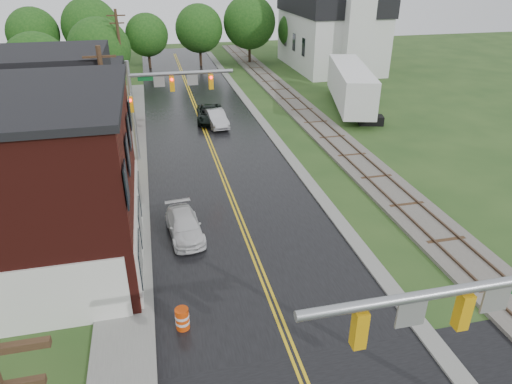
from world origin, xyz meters
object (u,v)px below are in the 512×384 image
object	(u,v)px
semi_trailer	(351,85)
church	(334,24)
sedan_silver	(216,118)
tree_left_c	(39,68)
utility_pole_c	(121,54)
traffic_signal_near	(485,322)
traffic_signal_far	(162,92)
suv_dark	(210,114)
utility_pole_b	(109,120)
tree_left_e	(101,51)
construction_barrel	(182,319)
pickup_white	(184,226)

from	to	relation	value
semi_trailer	church	bearing A→B (deg)	73.78
church	sedan_silver	world-z (taller)	church
tree_left_c	utility_pole_c	bearing A→B (deg)	30.20
traffic_signal_near	traffic_signal_far	size ratio (longest dim) A/B	1.00
traffic_signal_near	sedan_silver	xyz separation A→B (m)	(-2.30, 31.46, -4.28)
church	suv_dark	size ratio (longest dim) A/B	4.07
sedan_silver	utility_pole_b	bearing A→B (deg)	-130.14
church	tree_left_e	world-z (taller)	church
traffic_signal_near	semi_trailer	size ratio (longest dim) A/B	0.54
sedan_silver	construction_barrel	world-z (taller)	sedan_silver
church	construction_barrel	size ratio (longest dim) A/B	20.67
tree_left_e	construction_barrel	bearing A→B (deg)	-82.39
suv_dark	sedan_silver	distance (m)	1.55
tree_left_c	suv_dark	size ratio (longest dim) A/B	1.56
church	construction_barrel	xyz separation A→B (m)	(-23.90, -44.87, -5.35)
traffic_signal_near	utility_pole_b	bearing A→B (deg)	117.19
semi_trailer	construction_barrel	size ratio (longest dim) A/B	14.00
tree_left_e	pickup_white	bearing A→B (deg)	-79.37
construction_barrel	traffic_signal_near	bearing A→B (deg)	-42.98
traffic_signal_far	tree_left_c	xyz separation A→B (m)	(-10.38, 12.90, -0.46)
church	utility_pole_b	size ratio (longest dim) A/B	2.22
tree_left_c	tree_left_e	world-z (taller)	tree_left_e
utility_pole_b	construction_barrel	xyz separation A→B (m)	(2.90, -13.13, -4.24)
suv_dark	pickup_white	xyz separation A→B (m)	(-4.00, -19.15, -0.09)
suv_dark	sedan_silver	xyz separation A→B (m)	(0.37, -1.51, 0.01)
church	semi_trailer	distance (m)	19.12
traffic_signal_near	pickup_white	size ratio (longest dim) A/B	1.79
traffic_signal_far	utility_pole_c	size ratio (longest dim) A/B	0.82
traffic_signal_near	construction_barrel	xyz separation A→B (m)	(-7.37, 6.87, -4.48)
traffic_signal_near	sedan_silver	distance (m)	31.83
traffic_signal_near	suv_dark	xyz separation A→B (m)	(-2.67, 32.97, -4.29)
utility_pole_c	sedan_silver	size ratio (longest dim) A/B	2.14
traffic_signal_near	sedan_silver	size ratio (longest dim) A/B	1.75
utility_pole_c	semi_trailer	size ratio (longest dim) A/B	0.66
traffic_signal_near	utility_pole_b	size ratio (longest dim) A/B	0.82
sedan_silver	construction_barrel	xyz separation A→B (m)	(-5.07, -24.59, -0.21)
traffic_signal_far	semi_trailer	world-z (taller)	traffic_signal_far
traffic_signal_far	utility_pole_c	xyz separation A→B (m)	(-3.33, 17.00, -0.25)
traffic_signal_near	pickup_white	world-z (taller)	traffic_signal_near
tree_left_c	tree_left_e	xyz separation A→B (m)	(5.00, 6.00, 0.30)
suv_dark	utility_pole_c	bearing A→B (deg)	136.50
pickup_white	construction_barrel	world-z (taller)	pickup_white
traffic_signal_near	construction_barrel	world-z (taller)	traffic_signal_near
suv_dark	pickup_white	size ratio (longest dim) A/B	1.20
tree_left_e	pickup_white	size ratio (longest dim) A/B	1.99
utility_pole_b	traffic_signal_far	bearing A→B (deg)	56.32
church	suv_dark	world-z (taller)	church
utility_pole_c	construction_barrel	world-z (taller)	utility_pole_c
tree_left_c	tree_left_e	size ratio (longest dim) A/B	0.94
tree_left_e	suv_dark	size ratio (longest dim) A/B	1.66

